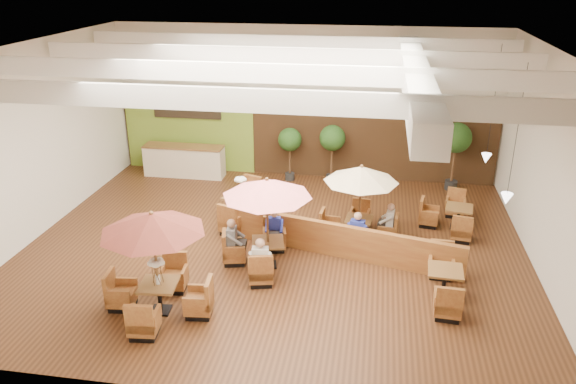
% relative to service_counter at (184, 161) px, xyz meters
% --- Properties ---
extents(room, '(14.04, 14.00, 5.52)m').
position_rel_service_counter_xyz_m(room, '(4.65, -3.88, 3.05)').
color(room, '#381E0F').
rests_on(room, ground).
extents(service_counter, '(3.00, 0.75, 1.18)m').
position_rel_service_counter_xyz_m(service_counter, '(0.00, 0.00, 0.00)').
color(service_counter, beige).
rests_on(service_counter, ground).
extents(booth_divider, '(6.65, 1.81, 0.94)m').
position_rel_service_counter_xyz_m(booth_divider, '(6.20, -5.32, -0.11)').
color(booth_divider, brown).
rests_on(booth_divider, ground).
extents(table_0, '(2.53, 2.53, 2.55)m').
position_rel_service_counter_xyz_m(table_0, '(2.37, -8.65, 1.15)').
color(table_0, brown).
rests_on(table_0, ground).
extents(table_1, '(2.44, 2.56, 2.52)m').
position_rel_service_counter_xyz_m(table_1, '(4.36, -6.18, 1.23)').
color(table_1, brown).
rests_on(table_1, ground).
extents(table_2, '(2.28, 2.28, 2.31)m').
position_rel_service_counter_xyz_m(table_2, '(6.71, -4.24, 1.01)').
color(table_2, brown).
rests_on(table_2, ground).
extents(table_3, '(1.17, 2.88, 1.58)m').
position_rel_service_counter_xyz_m(table_3, '(3.04, -3.49, -0.08)').
color(table_3, brown).
rests_on(table_3, ground).
extents(table_4, '(0.86, 2.45, 0.91)m').
position_rel_service_counter_xyz_m(table_4, '(8.89, -6.90, -0.24)').
color(table_4, brown).
rests_on(table_4, ground).
extents(table_5, '(1.64, 2.39, 0.87)m').
position_rel_service_counter_xyz_m(table_5, '(9.41, -2.98, -0.26)').
color(table_5, brown).
rests_on(table_5, ground).
extents(topiary_0, '(0.85, 0.85, 1.98)m').
position_rel_service_counter_xyz_m(topiary_0, '(3.98, 0.20, 0.89)').
color(topiary_0, black).
rests_on(topiary_0, ground).
extents(topiary_1, '(0.93, 0.93, 2.15)m').
position_rel_service_counter_xyz_m(topiary_1, '(5.52, 0.20, 1.02)').
color(topiary_1, black).
rests_on(topiary_1, ground).
extents(topiary_2, '(1.05, 1.05, 2.43)m').
position_rel_service_counter_xyz_m(topiary_2, '(9.78, 0.20, 1.23)').
color(topiary_2, black).
rests_on(topiary_2, ground).
extents(diner_0, '(0.43, 0.36, 0.83)m').
position_rel_service_counter_xyz_m(diner_0, '(4.42, -7.09, 0.19)').
color(diner_0, silver).
rests_on(diner_0, ground).
extents(diner_1, '(0.37, 0.31, 0.72)m').
position_rel_service_counter_xyz_m(diner_1, '(4.42, -5.26, 0.15)').
color(diner_1, '#2634A8').
rests_on(diner_1, ground).
extents(diner_2, '(0.34, 0.42, 0.82)m').
position_rel_service_counter_xyz_m(diner_2, '(3.50, -6.18, 0.18)').
color(diner_2, slate).
rests_on(diner_2, ground).
extents(diner_3, '(0.42, 0.36, 0.79)m').
position_rel_service_counter_xyz_m(diner_3, '(6.71, -5.08, 0.17)').
color(diner_3, '#2634A8').
rests_on(diner_3, ground).
extents(diner_4, '(0.32, 0.38, 0.73)m').
position_rel_service_counter_xyz_m(diner_4, '(7.55, -4.24, 0.15)').
color(diner_4, silver).
rests_on(diner_4, ground).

